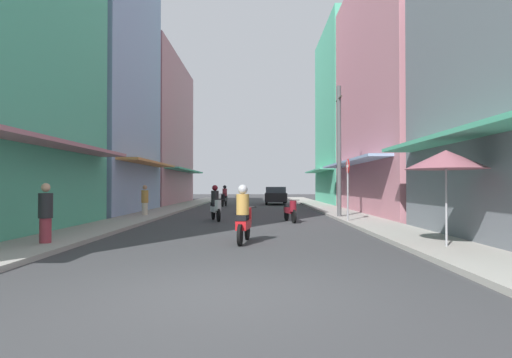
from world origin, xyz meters
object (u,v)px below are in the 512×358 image
street_sign_no_entry (348,182)px  motorbike_maroon (290,210)px  motorbike_black (224,197)px  motorbike_white (216,205)px  pedestrian_foreground (145,201)px  motorbike_orange (242,205)px  motorbike_red (244,217)px  pedestrian_far (46,215)px  parked_car (276,195)px  vendor_umbrella (446,160)px  utility_pole (339,151)px

street_sign_no_entry → motorbike_maroon: bearing=164.2°
motorbike_maroon → street_sign_no_entry: street_sign_no_entry is taller
motorbike_black → motorbike_white: bearing=-87.0°
pedestrian_foreground → street_sign_no_entry: 9.72m
pedestrian_foreground → motorbike_orange: bearing=30.3°
motorbike_red → motorbike_black: (-2.18, 19.68, 0.00)m
pedestrian_far → motorbike_maroon: bearing=47.7°
parked_car → pedestrian_far: size_ratio=2.57×
motorbike_white → motorbike_maroon: bearing=-12.6°
motorbike_black → street_sign_no_entry: 15.26m
pedestrian_foreground → street_sign_no_entry: (9.18, -3.06, 0.93)m
motorbike_orange → motorbike_red: motorbike_red is taller
pedestrian_far → parked_car: bearing=74.4°
motorbike_maroon → motorbike_orange: bearing=113.7°
motorbike_black → street_sign_no_entry: street_sign_no_entry is taller
parked_car → pedestrian_far: 24.92m
motorbike_maroon → motorbike_red: bearing=-105.2°
parked_car → vendor_umbrella: size_ratio=1.73×
motorbike_maroon → parked_car: 16.66m
vendor_umbrella → motorbike_orange: bearing=112.4°
motorbike_orange → parked_car: bearing=78.8°
motorbike_black → street_sign_no_entry: bearing=-65.9°
vendor_umbrella → street_sign_no_entry: 7.25m
motorbike_red → street_sign_no_entry: (4.05, 5.78, 1.01)m
motorbike_white → street_sign_no_entry: (5.56, -1.38, 1.01)m
vendor_umbrella → utility_pole: (-0.69, 9.53, 1.02)m
utility_pole → street_sign_no_entry: utility_pole is taller
motorbike_red → motorbike_white: same height
motorbike_maroon → motorbike_white: (-3.26, 0.73, 0.20)m
utility_pole → vendor_umbrella: bearing=-85.9°
motorbike_orange → utility_pole: utility_pole is taller
pedestrian_foreground → street_sign_no_entry: street_sign_no_entry is taller
parked_car → motorbike_maroon: bearing=-90.1°
motorbike_orange → motorbike_red: 11.55m
motorbike_black → parked_car: motorbike_black is taller
motorbike_black → pedestrian_far: bearing=-97.6°
motorbike_maroon → motorbike_orange: size_ratio=1.02×
parked_car → street_sign_no_entry: bearing=-82.5°
motorbike_black → vendor_umbrella: bearing=-71.6°
street_sign_no_entry → motorbike_orange: bearing=128.3°
motorbike_orange → motorbike_white: motorbike_white is taller
motorbike_orange → utility_pole: size_ratio=0.28×
pedestrian_far → street_sign_no_entry: street_sign_no_entry is taller
motorbike_white → parked_car: 16.27m
parked_car → motorbike_black: bearing=-139.2°
motorbike_maroon → parked_car: size_ratio=0.43×
parked_car → street_sign_no_entry: 17.49m
motorbike_maroon → vendor_umbrella: vendor_umbrella is taller
pedestrian_far → vendor_umbrella: bearing=-3.0°
motorbike_red → pedestrian_foreground: bearing=120.1°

